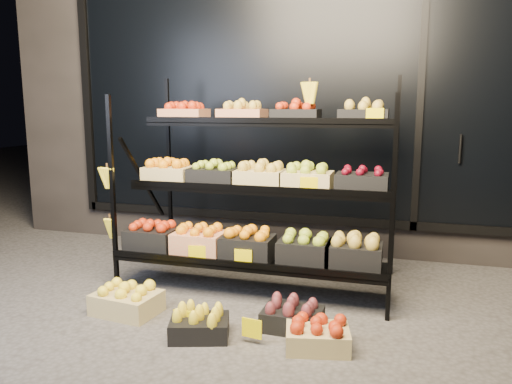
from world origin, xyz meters
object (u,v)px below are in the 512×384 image
(floor_crate_left, at_px, (127,299))
(floor_crate_midright, at_px, (318,334))
(display_rack, at_px, (256,188))
(floor_crate_midleft, at_px, (199,324))

(floor_crate_left, distance_m, floor_crate_midright, 1.36)
(display_rack, xyz_separation_m, floor_crate_midleft, (-0.08, -1.00, -0.70))
(display_rack, distance_m, floor_crate_midright, 1.34)
(display_rack, relative_size, floor_crate_midleft, 5.22)
(floor_crate_midleft, distance_m, floor_crate_midright, 0.73)
(floor_crate_midright, bearing_deg, display_rack, 112.64)
(floor_crate_midleft, xyz_separation_m, floor_crate_midright, (0.73, 0.06, 0.00))
(floor_crate_left, bearing_deg, floor_crate_midleft, -10.51)
(floor_crate_midleft, height_order, floor_crate_midright, floor_crate_midright)
(display_rack, distance_m, floor_crate_left, 1.27)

